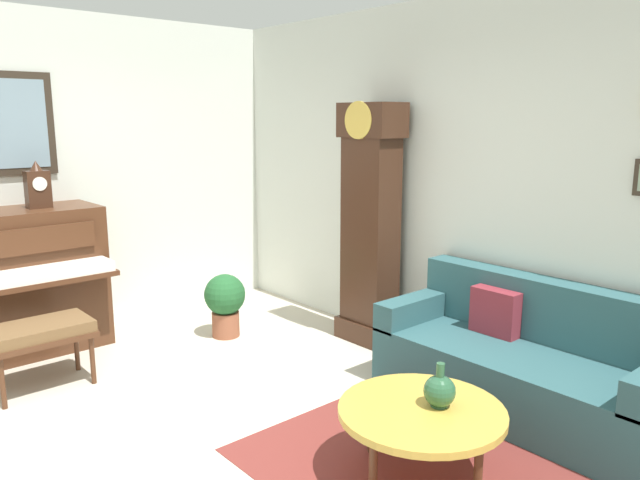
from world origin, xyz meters
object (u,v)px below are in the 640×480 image
(couch, at_px, (525,364))
(green_jug, at_px, (440,391))
(grandfather_clock, at_px, (370,231))
(piano_bench, at_px, (39,334))
(potted_plant, at_px, (225,301))
(coffee_table, at_px, (422,413))
(piano, at_px, (9,284))
(mantel_clock, at_px, (38,187))

(couch, xyz_separation_m, green_jug, (0.12, -1.06, 0.19))
(grandfather_clock, xyz_separation_m, green_jug, (1.70, -1.21, -0.47))
(piano_bench, distance_m, potted_plant, 1.56)
(coffee_table, xyz_separation_m, potted_plant, (-2.54, 0.41, -0.06))
(couch, bearing_deg, piano, -144.79)
(piano, xyz_separation_m, couch, (3.22, 2.27, -0.29))
(piano_bench, xyz_separation_m, coffee_table, (2.50, 1.15, -0.02))
(grandfather_clock, xyz_separation_m, couch, (1.58, -0.15, -0.65))
(mantel_clock, bearing_deg, piano_bench, -21.36)
(piano_bench, height_order, coffee_table, piano_bench)
(grandfather_clock, distance_m, mantel_clock, 2.73)
(potted_plant, bearing_deg, grandfather_clock, 45.00)
(coffee_table, xyz_separation_m, mantel_clock, (-3.30, -0.84, 0.97))
(piano, bearing_deg, grandfather_clock, 55.78)
(coffee_table, bearing_deg, piano, -161.16)
(piano, height_order, couch, piano)
(coffee_table, xyz_separation_m, green_jug, (0.05, 0.08, 0.12))
(grandfather_clock, bearing_deg, coffee_table, -38.13)
(coffee_table, distance_m, potted_plant, 2.58)
(grandfather_clock, bearing_deg, piano, -124.22)
(piano, xyz_separation_m, potted_plant, (0.76, 1.53, -0.28))
(piano, bearing_deg, green_jug, 19.89)
(piano_bench, relative_size, couch, 0.37)
(potted_plant, bearing_deg, piano, -116.30)
(mantel_clock, xyz_separation_m, green_jug, (3.34, 0.93, -0.86))
(piano, height_order, grandfather_clock, grandfather_clock)
(piano, relative_size, mantel_clock, 3.79)
(piano_bench, bearing_deg, coffee_table, 24.78)
(piano, bearing_deg, mantel_clock, 89.63)
(couch, relative_size, coffee_table, 2.16)
(piano, xyz_separation_m, piano_bench, (0.80, -0.03, -0.19))
(piano, height_order, mantel_clock, mantel_clock)
(piano, relative_size, couch, 0.76)
(couch, bearing_deg, potted_plant, -163.25)
(green_jug, xyz_separation_m, potted_plant, (-2.59, 0.32, -0.18))
(grandfather_clock, relative_size, couch, 1.07)
(piano_bench, bearing_deg, green_jug, 25.94)
(piano_bench, relative_size, mantel_clock, 1.84)
(mantel_clock, bearing_deg, potted_plant, 58.79)
(piano_bench, distance_m, grandfather_clock, 2.65)
(couch, height_order, coffee_table, couch)
(piano_bench, xyz_separation_m, potted_plant, (-0.04, 1.56, -0.08))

